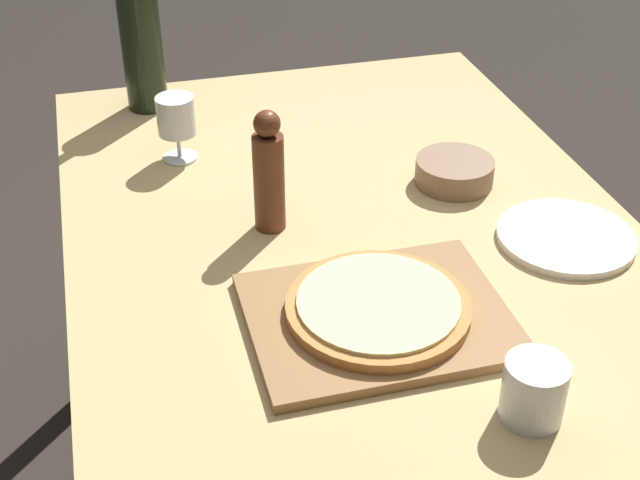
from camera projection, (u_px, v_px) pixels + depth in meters
dining_table at (359, 284)px, 1.57m from camera, size 0.99×1.51×0.77m
cutting_board at (378, 317)px, 1.34m from camera, size 0.39×0.30×0.02m
pizza at (378, 306)px, 1.33m from camera, size 0.28×0.28×0.02m
wine_bottle at (141, 41)px, 1.88m from camera, size 0.09×0.09×0.36m
pepper_mill at (269, 174)px, 1.50m from camera, size 0.05×0.05×0.22m
wine_glass at (176, 118)px, 1.72m from camera, size 0.07×0.07×0.13m
small_bowl at (454, 172)px, 1.68m from camera, size 0.15×0.15×0.05m
drinking_tumbler at (534, 390)px, 1.15m from camera, size 0.08×0.08×0.09m
dinner_plate at (566, 237)px, 1.52m from camera, size 0.24×0.24×0.01m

